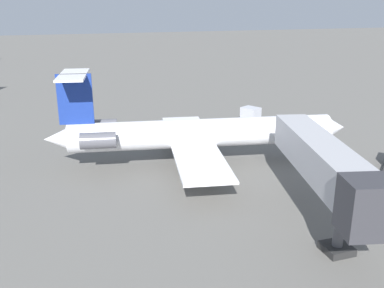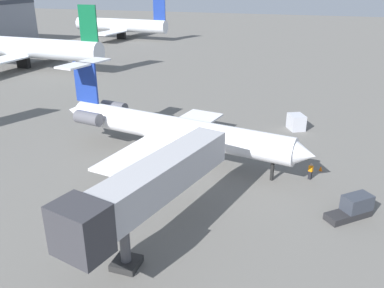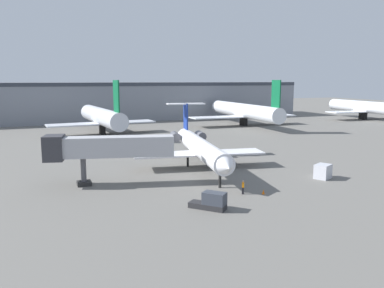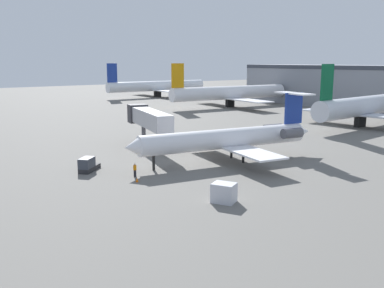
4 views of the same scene
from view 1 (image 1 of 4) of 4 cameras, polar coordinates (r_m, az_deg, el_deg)
ground_plane at (r=44.68m, az=7.95°, el=-2.48°), size 400.00×400.00×0.10m
regional_jet at (r=42.39m, az=0.26°, el=1.50°), size 20.84×29.99×9.47m
jet_bridge at (r=30.61m, az=17.76°, el=-3.10°), size 16.67×6.74×6.65m
ground_crew_marshaller at (r=49.34m, az=17.48°, el=-0.05°), size 0.42×0.48×1.69m
cargo_container_uld at (r=59.67m, az=7.77°, el=3.88°), size 2.88×2.68×1.99m
traffic_cone_near at (r=51.80m, az=16.88°, el=0.19°), size 0.36×0.36×0.55m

